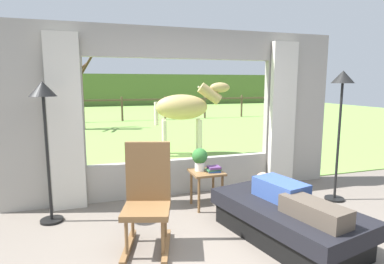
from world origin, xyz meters
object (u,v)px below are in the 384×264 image
Objects in this scene: recliner_sofa at (287,221)px; potted_plant at (200,158)px; reclining_person at (290,196)px; book_stack at (214,169)px; floor_lamp_left at (44,110)px; floor_lamp_right at (342,97)px; rocking_chair at (147,197)px; side_table at (206,178)px; horse at (185,108)px; pasture_tree at (78,88)px.

recliner_sofa is 1.45m from potted_plant.
reclining_person is 6.86× the size of book_stack.
reclining_person is 3.04m from floor_lamp_left.
potted_plant is at bearing 168.94° from floor_lamp_right.
book_stack is 2.30m from floor_lamp_left.
floor_lamp_left reaches higher than rocking_chair.
floor_lamp_right is at bearing 17.77° from recliner_sofa.
book_stack is at bearing -34.14° from side_table.
horse is (2.68, 3.07, -0.27)m from floor_lamp_left.
rocking_chair is at bearing -144.29° from book_stack.
floor_lamp_left reaches higher than side_table.
recliner_sofa is 3.12m from floor_lamp_left.
floor_lamp_left is (-2.04, 0.14, 1.00)m from side_table.
pasture_tree is at bearing 102.75° from side_table.
rocking_chair reaches higher than side_table.
horse is (0.56, 3.27, 0.60)m from book_stack.
floor_lamp_right is 3.80m from horse.
pasture_tree is (-2.56, 5.25, 0.38)m from horse.
recliner_sofa is 5.80× the size of potted_plant.
horse is (1.62, 4.03, 0.61)m from rocking_chair.
recliner_sofa is 1.57m from rocking_chair.
rocking_chair is 3.50× the size of potted_plant.
pasture_tree reaches higher than horse.
pasture_tree is (-2.44, 9.63, 1.32)m from recliner_sofa.
horse reaches higher than rocking_chair.
reclining_person is 1.33m from side_table.
pasture_tree is at bearing 112.64° from rocking_chair.
pasture_tree reaches higher than recliner_sofa.
floor_lamp_left is at bearing 177.62° from potted_plant.
rocking_chair is 0.39× the size of pasture_tree.
recliner_sofa is 1.02× the size of horse.
floor_lamp_left is 0.92× the size of floor_lamp_right.
side_table is 2.26m from floor_lamp_right.
rocking_chair is 1.26m from potted_plant.
side_table is 0.27× the size of floor_lamp_right.
reclining_person is 1.42m from potted_plant.
book_stack is 0.12× the size of floor_lamp_left.
floor_lamp_left is 0.62× the size of pasture_tree.
side_table is at bearing 101.54° from recliner_sofa.
reclining_person is at bearing 2.13° from rocking_chair.
horse is at bearing -64.03° from pasture_tree.
reclining_person is at bearing -69.16° from book_stack.
floor_lamp_left reaches higher than horse.
horse is at bearing 110.00° from floor_lamp_right.
floor_lamp_right reaches higher than reclining_person.
recliner_sofa is 0.31m from reclining_person.
pasture_tree reaches higher than floor_lamp_right.
pasture_tree is at bearing 102.32° from potted_plant.
floor_lamp_right is at bearing -11.06° from potted_plant.
horse is (0.64, 3.22, 0.73)m from side_table.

